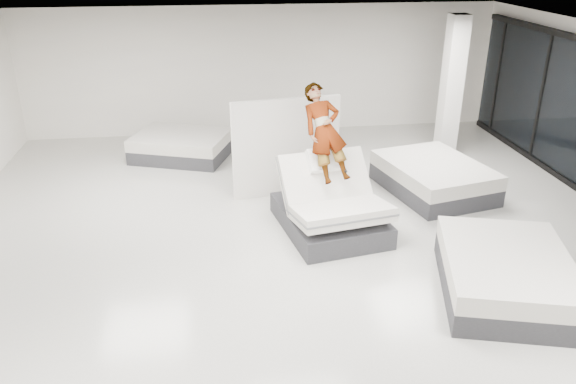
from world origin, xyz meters
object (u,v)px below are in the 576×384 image
object	(u,v)px
remote	(344,169)
hero_bed	(331,209)
person	(325,152)
flat_bed_right_far	(434,177)
divider_panel	(286,148)
flat_bed_left_far	(182,146)
flat_bed_right_near	(505,274)
column	(451,88)

from	to	relation	value
remote	hero_bed	bearing A→B (deg)	177.86
person	remote	distance (m)	0.47
remote	flat_bed_right_far	bearing A→B (deg)	21.09
divider_panel	flat_bed_left_far	size ratio (longest dim) A/B	0.86
person	divider_panel	bearing A→B (deg)	100.07
person	flat_bed_left_far	distance (m)	4.63
remote	flat_bed_right_far	size ratio (longest dim) A/B	0.05
hero_bed	flat_bed_left_far	size ratio (longest dim) A/B	0.94
flat_bed_right_near	person	bearing A→B (deg)	129.54
hero_bed	person	world-z (taller)	person
remote	flat_bed_right_far	xyz separation A→B (m)	(2.16, 1.31, -0.81)
person	remote	xyz separation A→B (m)	(0.28, -0.31, -0.21)
flat_bed_right_near	flat_bed_left_far	bearing A→B (deg)	127.16
person	flat_bed_right_far	world-z (taller)	person
person	divider_panel	distance (m)	1.45
remote	divider_panel	bearing A→B (deg)	105.05
hero_bed	divider_panel	bearing A→B (deg)	108.21
flat_bed_right_far	column	xyz separation A→B (m)	(1.03, 1.94, 1.29)
flat_bed_right_far	flat_bed_right_near	bearing A→B (deg)	-95.18
person	flat_bed_left_far	size ratio (longest dim) A/B	0.71
remote	flat_bed_right_near	xyz separation A→B (m)	(1.84, -2.26, -0.80)
remote	column	world-z (taller)	column
person	hero_bed	bearing A→B (deg)	-90.00
flat_bed_right_far	column	bearing A→B (deg)	62.19
flat_bed_right_near	column	world-z (taller)	column
flat_bed_right_far	flat_bed_left_far	world-z (taller)	flat_bed_right_far
flat_bed_left_far	person	bearing A→B (deg)	-54.59
flat_bed_left_far	column	bearing A→B (deg)	-6.83
person	divider_panel	xyz separation A→B (m)	(-0.48, 1.32, -0.36)
person	remote	size ratio (longest dim) A/B	12.40
remote	flat_bed_left_far	size ratio (longest dim) A/B	0.06
flat_bed_right_far	flat_bed_right_near	size ratio (longest dim) A/B	0.97
hero_bed	column	xyz separation A→B (m)	(3.40, 3.28, 1.20)
person	flat_bed_right_far	xyz separation A→B (m)	(2.44, 1.00, -1.02)
person	flat_bed_right_near	bearing A→B (deg)	-60.57
remote	flat_bed_right_near	distance (m)	3.02
divider_panel	column	bearing A→B (deg)	14.27
flat_bed_right_far	flat_bed_left_far	bearing A→B (deg)	152.11
flat_bed_right_far	column	distance (m)	2.55
flat_bed_right_near	flat_bed_left_far	world-z (taller)	flat_bed_right_near
hero_bed	remote	size ratio (longest dim) A/B	16.41
person	flat_bed_right_far	bearing A→B (deg)	12.24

